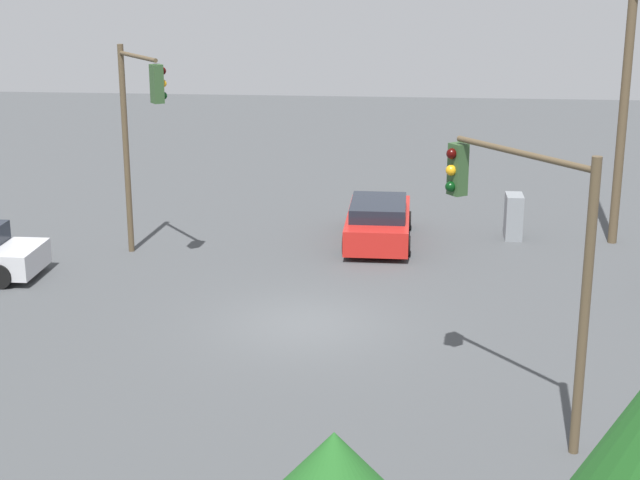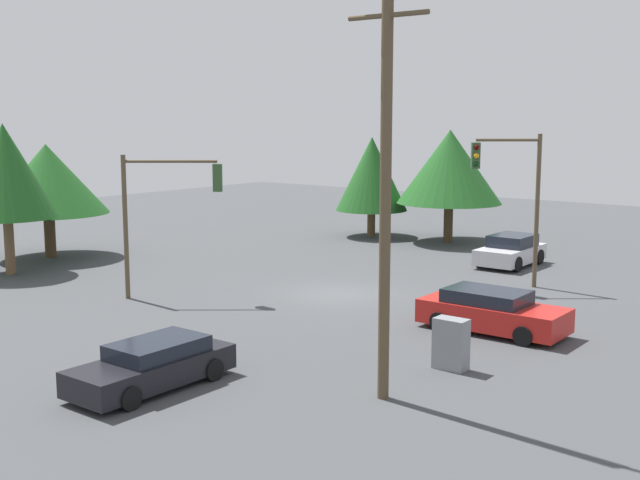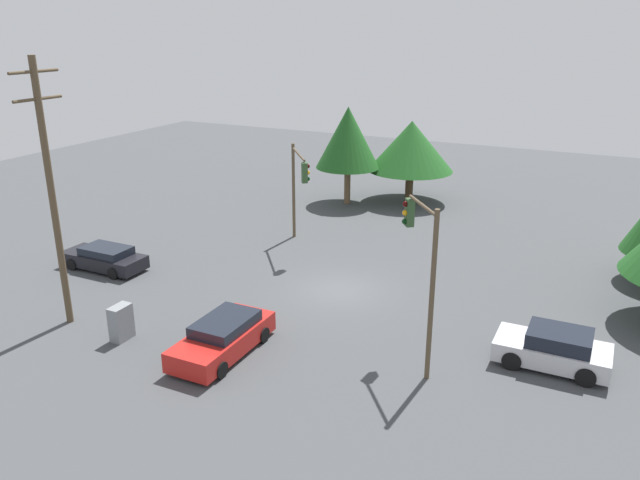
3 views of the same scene
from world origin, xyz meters
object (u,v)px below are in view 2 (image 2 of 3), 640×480
object	(u,v)px
sedan_dark	(153,365)
sedan_silver	(511,251)
electrical_cabinet	(451,344)
traffic_signal_cross	(165,200)
traffic_signal_main	(513,185)
sedan_red	(492,312)

from	to	relation	value
sedan_dark	sedan_silver	bearing A→B (deg)	-89.86
electrical_cabinet	traffic_signal_cross	bearing A→B (deg)	-5.03
sedan_dark	electrical_cabinet	xyz separation A→B (m)	(-5.36, -6.11, 0.12)
sedan_silver	traffic_signal_main	bearing A→B (deg)	113.96
sedan_silver	traffic_signal_main	world-z (taller)	traffic_signal_main
traffic_signal_cross	electrical_cabinet	world-z (taller)	traffic_signal_cross
sedan_dark	traffic_signal_cross	bearing A→B (deg)	-43.59
traffic_signal_main	traffic_signal_cross	bearing A→B (deg)	8.52
sedan_red	sedan_silver	distance (m)	12.33
traffic_signal_main	electrical_cabinet	bearing A→B (deg)	69.00
sedan_dark	traffic_signal_cross	size ratio (longest dim) A/B	0.81
traffic_signal_cross	sedan_red	bearing A→B (deg)	-23.38
sedan_silver	traffic_signal_cross	distance (m)	16.75
sedan_red	traffic_signal_main	bearing A→B (deg)	-159.82
sedan_red	sedan_silver	size ratio (longest dim) A/B	1.17
sedan_silver	traffic_signal_cross	xyz separation A→B (m)	(7.57, 14.62, 3.12)
sedan_red	sedan_silver	world-z (taller)	sedan_silver
traffic_signal_cross	electrical_cabinet	distance (m)	13.39
sedan_red	sedan_dark	xyz separation A→B (m)	(4.51, 10.41, -0.07)
sedan_red	traffic_signal_cross	bearing A→B (deg)	-75.40
sedan_dark	sedan_silver	distance (m)	21.87
sedan_dark	electrical_cabinet	world-z (taller)	electrical_cabinet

